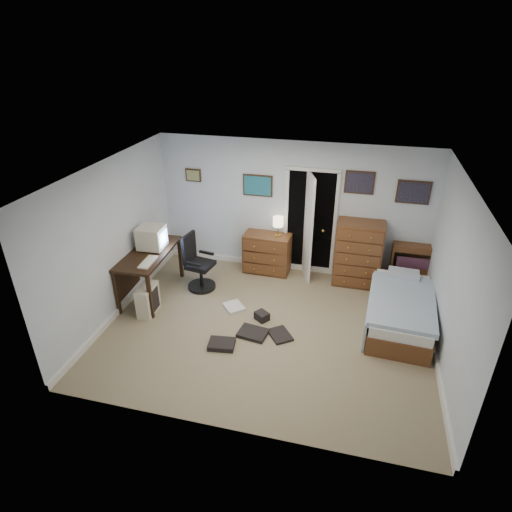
% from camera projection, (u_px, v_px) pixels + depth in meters
% --- Properties ---
extents(floor, '(5.00, 4.00, 0.02)m').
position_uv_depth(floor, '(267.00, 329.00, 6.75)').
color(floor, gray).
rests_on(floor, ground).
extents(computer_desk, '(0.72, 1.47, 0.83)m').
position_uv_depth(computer_desk, '(144.00, 261.00, 7.35)').
color(computer_desk, black).
rests_on(computer_desk, floor).
extents(crt_monitor, '(0.45, 0.42, 0.40)m').
position_uv_depth(crt_monitor, '(152.00, 237.00, 7.27)').
color(crt_monitor, beige).
rests_on(crt_monitor, computer_desk).
extents(keyboard, '(0.18, 0.45, 0.03)m').
position_uv_depth(keyboard, '(148.00, 262.00, 6.90)').
color(keyboard, beige).
rests_on(keyboard, computer_desk).
extents(pc_tower, '(0.25, 0.48, 0.50)m').
position_uv_depth(pc_tower, '(148.00, 300.00, 7.00)').
color(pc_tower, beige).
rests_on(pc_tower, floor).
extents(office_chair, '(0.58, 0.58, 1.04)m').
position_uv_depth(office_chair, '(198.00, 268.00, 7.64)').
color(office_chair, black).
rests_on(office_chair, floor).
extents(media_stack, '(0.16, 0.16, 0.79)m').
position_uv_depth(media_stack, '(181.00, 235.00, 8.88)').
color(media_stack, maroon).
rests_on(media_stack, floor).
extents(low_dresser, '(0.89, 0.47, 0.77)m').
position_uv_depth(low_dresser, '(267.00, 253.00, 8.17)').
color(low_dresser, brown).
rests_on(low_dresser, floor).
extents(table_lamp, '(0.20, 0.20, 0.38)m').
position_uv_depth(table_lamp, '(278.00, 222.00, 7.82)').
color(table_lamp, gold).
rests_on(table_lamp, low_dresser).
extents(doorway, '(0.96, 1.12, 2.05)m').
position_uv_depth(doorway, '(312.00, 217.00, 8.15)').
color(doorway, black).
rests_on(doorway, floor).
extents(tall_dresser, '(0.82, 0.48, 1.21)m').
position_uv_depth(tall_dresser, '(358.00, 254.00, 7.69)').
color(tall_dresser, brown).
rests_on(tall_dresser, floor).
extents(headboard_bookcase, '(0.92, 0.24, 0.83)m').
position_uv_depth(headboard_bookcase, '(417.00, 265.00, 7.64)').
color(headboard_bookcase, brown).
rests_on(headboard_bookcase, floor).
extents(bed, '(1.07, 1.86, 0.59)m').
position_uv_depth(bed, '(399.00, 310.00, 6.70)').
color(bed, brown).
rests_on(bed, floor).
extents(wall_posters, '(4.38, 0.04, 0.60)m').
position_uv_depth(wall_posters, '(325.00, 186.00, 7.50)').
color(wall_posters, '#331E11').
rests_on(wall_posters, floor).
extents(floor_clutter, '(1.35, 1.38, 0.13)m').
position_uv_depth(floor_clutter, '(247.00, 329.00, 6.66)').
color(floor_clutter, black).
rests_on(floor_clutter, floor).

